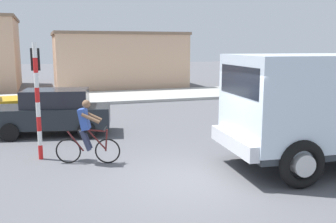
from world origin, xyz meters
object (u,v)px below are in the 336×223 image
object	(u,v)px
truck_foreground	(331,103)
car_white_mid	(293,102)
traffic_light_pole	(37,85)
car_far_side	(53,112)
cyclist	(87,132)

from	to	relation	value
truck_foreground	car_white_mid	bearing A→B (deg)	62.21
truck_foreground	car_white_mid	distance (m)	6.05
traffic_light_pole	truck_foreground	bearing A→B (deg)	-23.28
traffic_light_pole	car_white_mid	bearing A→B (deg)	12.64
car_far_side	car_white_mid	bearing A→B (deg)	-4.22
car_white_mid	traffic_light_pole	bearing A→B (deg)	-167.36
car_far_side	traffic_light_pole	bearing A→B (deg)	-99.05
car_white_mid	car_far_side	bearing A→B (deg)	175.78
truck_foreground	car_white_mid	size ratio (longest dim) A/B	1.31
cyclist	traffic_light_pole	world-z (taller)	traffic_light_pole
cyclist	car_far_side	size ratio (longest dim) A/B	0.40
truck_foreground	car_far_side	bearing A→B (deg)	138.06
truck_foreground	cyclist	world-z (taller)	truck_foreground
truck_foreground	cyclist	bearing A→B (deg)	159.80
cyclist	truck_foreground	bearing A→B (deg)	-20.20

